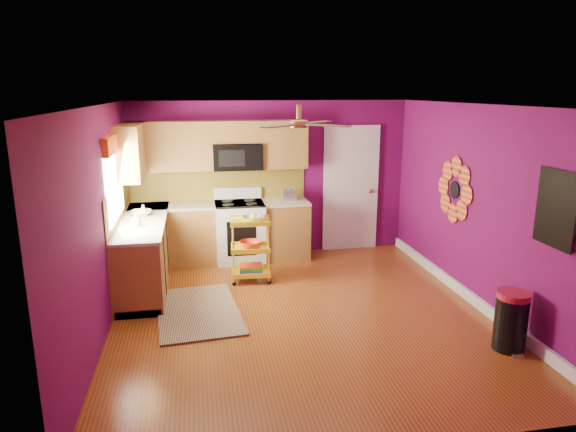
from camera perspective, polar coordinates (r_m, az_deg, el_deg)
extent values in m
plane|color=#6C3110|center=(6.40, 1.46, -10.78)|extent=(5.00, 5.00, 0.00)
cube|color=#630B50|center=(8.40, -1.93, 4.17)|extent=(4.50, 0.04, 2.50)
cube|color=#630B50|center=(3.69, 9.51, -9.01)|extent=(4.50, 0.04, 2.50)
cube|color=#630B50|center=(5.96, -20.16, -0.77)|extent=(0.04, 5.00, 2.50)
cube|color=#630B50|center=(6.80, 20.45, 0.95)|extent=(0.04, 5.00, 2.50)
cube|color=silver|center=(5.81, 1.61, 12.21)|extent=(4.50, 5.00, 0.04)
cube|color=white|center=(7.12, 19.43, -8.35)|extent=(0.05, 4.90, 0.14)
cube|color=brown|center=(7.42, -15.66, -4.04)|extent=(0.60, 2.30, 0.90)
cube|color=brown|center=(8.20, -7.47, -1.91)|extent=(2.80, 0.60, 0.90)
cube|color=beige|center=(7.29, -15.90, -0.52)|extent=(0.63, 2.30, 0.04)
cube|color=beige|center=(8.09, -7.57, 1.29)|extent=(2.80, 0.63, 0.04)
cube|color=black|center=(7.55, -15.46, -6.93)|extent=(0.54, 2.30, 0.10)
cube|color=black|center=(8.32, -7.38, -4.56)|extent=(2.80, 0.54, 0.10)
cube|color=white|center=(8.19, -5.36, -1.81)|extent=(0.76, 0.66, 0.92)
cube|color=black|center=(8.08, -5.44, 1.37)|extent=(0.76, 0.62, 0.03)
cube|color=white|center=(8.33, -5.62, 2.55)|extent=(0.76, 0.06, 0.18)
cube|color=black|center=(7.88, -5.16, -2.51)|extent=(0.45, 0.02, 0.55)
cube|color=brown|center=(8.08, -13.12, 7.55)|extent=(1.32, 0.33, 0.75)
cube|color=brown|center=(8.18, -0.47, 7.98)|extent=(0.72, 0.33, 0.75)
cube|color=brown|center=(8.07, -5.72, 9.29)|extent=(0.76, 0.33, 0.34)
cube|color=brown|center=(7.64, -17.02, 6.95)|extent=(0.33, 1.30, 0.75)
cube|color=black|center=(8.08, -5.64, 6.59)|extent=(0.76, 0.38, 0.40)
cube|color=brown|center=(8.32, -7.73, 3.57)|extent=(2.80, 0.01, 0.51)
cube|color=brown|center=(7.27, -18.31, 1.48)|extent=(0.01, 2.30, 0.51)
cube|color=white|center=(6.91, -18.78, 3.83)|extent=(0.03, 1.20, 1.00)
cube|color=red|center=(6.85, -18.84, 7.71)|extent=(0.08, 1.35, 0.22)
cube|color=white|center=(8.71, 6.94, 2.92)|extent=(0.85, 0.04, 2.05)
cube|color=white|center=(8.69, 6.98, 2.89)|extent=(0.95, 0.02, 2.15)
sphere|color=#BF8C3F|center=(8.76, 9.05, 2.75)|extent=(0.07, 0.07, 0.07)
cylinder|color=black|center=(7.28, 18.02, 2.76)|extent=(0.01, 0.24, 0.24)
cube|color=teal|center=(5.60, 27.71, 0.72)|extent=(0.03, 0.52, 0.72)
cube|color=black|center=(5.59, 27.59, 0.71)|extent=(0.01, 0.56, 0.76)
cylinder|color=#BF8C3F|center=(6.01, 1.21, 11.50)|extent=(0.06, 0.06, 0.16)
cylinder|color=#BF8C3F|center=(6.02, 1.20, 10.17)|extent=(0.20, 0.20, 0.08)
cube|color=#4C2D19|center=(6.34, 3.14, 10.35)|extent=(0.47, 0.47, 0.01)
cube|color=#4C2D19|center=(6.24, -1.75, 10.30)|extent=(0.47, 0.47, 0.01)
cube|color=#4C2D19|center=(5.71, -0.94, 9.97)|extent=(0.47, 0.47, 0.01)
cube|color=#4C2D19|center=(5.82, 4.37, 10.00)|extent=(0.47, 0.47, 0.01)
cube|color=black|center=(6.53, -9.98, -10.36)|extent=(1.12, 1.67, 0.02)
cylinder|color=yellow|center=(7.12, -6.10, -4.24)|extent=(0.02, 0.02, 0.85)
cylinder|color=yellow|center=(7.13, -2.17, -4.13)|extent=(0.02, 0.02, 0.85)
cylinder|color=yellow|center=(7.44, -6.11, -3.43)|extent=(0.02, 0.02, 0.85)
cylinder|color=yellow|center=(7.46, -2.35, -3.32)|extent=(0.02, 0.02, 0.85)
sphere|color=black|center=(7.27, -6.02, -7.49)|extent=(0.06, 0.06, 0.06)
sphere|color=black|center=(7.28, -2.14, -7.38)|extent=(0.06, 0.06, 0.06)
sphere|color=black|center=(7.58, -6.03, -6.56)|extent=(0.06, 0.06, 0.06)
sphere|color=black|center=(7.60, -2.32, -6.45)|extent=(0.06, 0.06, 0.06)
cube|color=yellow|center=(7.17, -4.24, -0.70)|extent=(0.58, 0.44, 0.03)
cube|color=yellow|center=(7.28, -4.18, -3.66)|extent=(0.58, 0.44, 0.03)
cube|color=yellow|center=(7.40, -4.13, -6.31)|extent=(0.58, 0.44, 0.03)
imported|color=beige|center=(7.16, -3.85, -0.28)|extent=(0.32, 0.32, 0.07)
sphere|color=yellow|center=(7.15, -3.85, -0.11)|extent=(0.10, 0.10, 0.10)
imported|color=red|center=(7.26, -4.19, -3.18)|extent=(0.33, 0.33, 0.10)
cube|color=navy|center=(7.38, -4.14, -6.06)|extent=(0.34, 0.26, 0.04)
cube|color=#267233|center=(7.37, -4.14, -5.78)|extent=(0.34, 0.26, 0.03)
cube|color=red|center=(7.36, -4.15, -5.55)|extent=(0.34, 0.26, 0.03)
cylinder|color=black|center=(5.96, 23.49, -10.93)|extent=(0.41, 0.41, 0.57)
cylinder|color=#AA1832|center=(5.84, 23.80, -8.08)|extent=(0.33, 0.33, 0.07)
cube|color=beige|center=(5.95, 24.13, -13.94)|extent=(0.13, 0.08, 0.03)
cylinder|color=teal|center=(8.21, 0.17, 2.31)|extent=(0.18, 0.18, 0.16)
sphere|color=teal|center=(8.19, 0.17, 2.99)|extent=(0.06, 0.06, 0.06)
cube|color=beige|center=(8.18, 0.10, 2.35)|extent=(0.22, 0.15, 0.18)
imported|color=#EA3F72|center=(6.94, -16.54, -0.41)|extent=(0.08, 0.08, 0.17)
imported|color=white|center=(7.51, -15.78, 0.66)|extent=(0.12, 0.12, 0.16)
imported|color=white|center=(7.53, -15.98, 0.34)|extent=(0.28, 0.28, 0.07)
imported|color=white|center=(6.95, -16.53, -0.67)|extent=(0.13, 0.13, 0.10)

